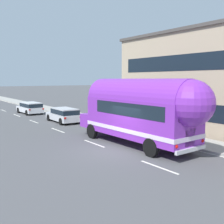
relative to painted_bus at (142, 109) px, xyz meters
name	(u,v)px	position (x,y,z in m)	size (l,w,h in m)	color
ground_plane	(115,151)	(-2.01, 0.03, -2.31)	(300.00, 300.00, 0.00)	#4C4C4F
lane_markings	(61,119)	(0.78, 13.26, -2.30)	(4.09, 80.00, 0.01)	silver
sidewalk_slab	(98,120)	(3.27, 10.03, -2.23)	(2.63, 90.00, 0.15)	#9E9B93
painted_bus	(142,109)	(0.00, 0.00, 0.00)	(2.78, 10.27, 4.12)	purple
car_lead	(64,114)	(0.18, 11.29, -1.52)	(2.01, 4.57, 1.37)	silver
car_second	(30,107)	(-0.24, 19.50, -1.51)	(2.03, 4.38, 1.37)	white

